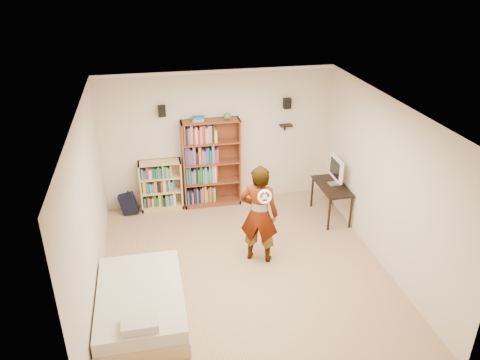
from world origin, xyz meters
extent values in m
cube|color=tan|center=(0.00, 0.00, 0.00)|extent=(4.50, 5.00, 0.01)
cube|color=beige|center=(0.00, 2.50, 1.35)|extent=(4.50, 0.02, 2.70)
cube|color=beige|center=(0.00, -2.50, 1.35)|extent=(4.50, 0.02, 2.70)
cube|color=beige|center=(-2.25, 0.00, 1.35)|extent=(0.02, 5.00, 2.70)
cube|color=beige|center=(2.25, 0.00, 1.35)|extent=(0.02, 5.00, 2.70)
cube|color=white|center=(0.00, 0.00, 2.70)|extent=(4.50, 5.00, 0.02)
cube|color=white|center=(0.00, 2.47, 2.67)|extent=(4.50, 0.06, 0.06)
cube|color=white|center=(0.00, -2.47, 2.67)|extent=(4.50, 0.06, 0.06)
cube|color=white|center=(-2.22, 0.00, 2.67)|extent=(0.06, 5.00, 0.06)
cube|color=white|center=(2.22, 0.00, 2.67)|extent=(0.06, 5.00, 0.06)
cube|color=black|center=(-1.05, 2.40, 2.00)|extent=(0.14, 0.12, 0.20)
cube|color=black|center=(1.35, 2.40, 2.00)|extent=(0.14, 0.12, 0.20)
cube|color=black|center=(1.35, 2.41, 1.55)|extent=(0.25, 0.16, 0.02)
imported|color=black|center=(0.30, 0.29, 0.85)|extent=(0.73, 0.63, 1.70)
torus|color=white|center=(0.30, -0.02, 1.33)|extent=(0.22, 0.08, 0.23)
camera|label=1|loc=(-1.31, -6.00, 4.63)|focal=35.00mm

